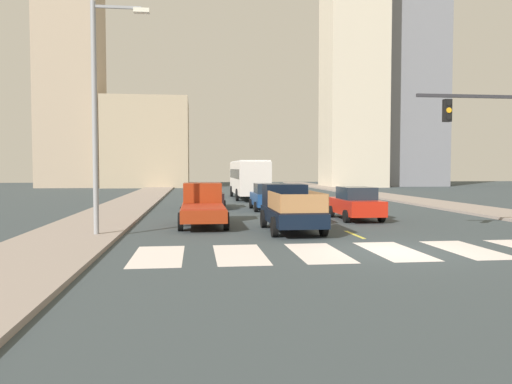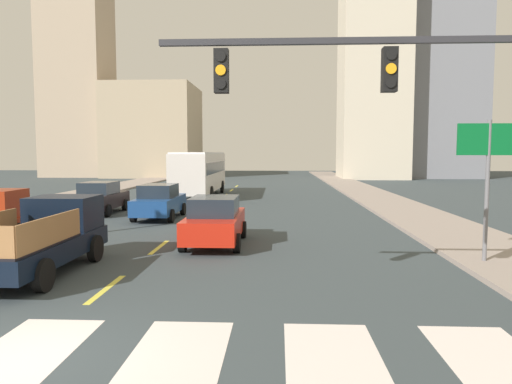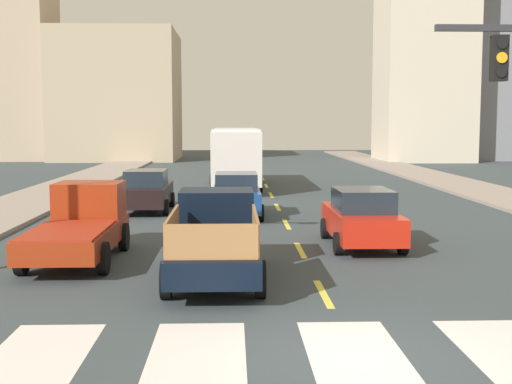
{
  "view_description": "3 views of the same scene",
  "coord_description": "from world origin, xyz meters",
  "px_view_note": "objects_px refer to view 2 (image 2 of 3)",
  "views": [
    {
      "loc": [
        -6.37,
        -15.32,
        2.69
      ],
      "look_at": [
        -2.34,
        17.78,
        1.08
      ],
      "focal_mm": 34.81,
      "sensor_mm": 36.0,
      "label": 1
    },
    {
      "loc": [
        4.14,
        -6.83,
        3.26
      ],
      "look_at": [
        2.94,
        17.94,
        1.19
      ],
      "focal_mm": 32.84,
      "sensor_mm": 36.0,
      "label": 2
    },
    {
      "loc": [
        -1.94,
        -10.28,
        3.67
      ],
      "look_at": [
        -1.06,
        15.34,
        1.04
      ],
      "focal_mm": 47.85,
      "sensor_mm": 36.0,
      "label": 3
    }
  ],
  "objects_px": {
    "sedan_near_right": "(159,201)",
    "sedan_near_left": "(100,198)",
    "sedan_mid": "(215,221)",
    "traffic_signal_gantry": "(445,106)",
    "pickup_stakebed": "(44,237)",
    "direction_sign_green": "(487,161)",
    "city_bus": "(200,171)"
  },
  "relations": [
    {
      "from": "pickup_stakebed",
      "to": "sedan_near_right",
      "type": "height_order",
      "value": "pickup_stakebed"
    },
    {
      "from": "sedan_near_left",
      "to": "traffic_signal_gantry",
      "type": "relative_size",
      "value": 0.54
    },
    {
      "from": "city_bus",
      "to": "pickup_stakebed",
      "type": "bearing_deg",
      "value": -91.52
    },
    {
      "from": "city_bus",
      "to": "direction_sign_green",
      "type": "bearing_deg",
      "value": -60.79
    },
    {
      "from": "sedan_near_right",
      "to": "sedan_near_left",
      "type": "distance_m",
      "value": 4.09
    },
    {
      "from": "traffic_signal_gantry",
      "to": "direction_sign_green",
      "type": "distance_m",
      "value": 5.34
    },
    {
      "from": "sedan_near_right",
      "to": "city_bus",
      "type": "bearing_deg",
      "value": 91.23
    },
    {
      "from": "sedan_mid",
      "to": "traffic_signal_gantry",
      "type": "bearing_deg",
      "value": -51.65
    },
    {
      "from": "pickup_stakebed",
      "to": "sedan_near_left",
      "type": "relative_size",
      "value": 1.18
    },
    {
      "from": "sedan_mid",
      "to": "direction_sign_green",
      "type": "bearing_deg",
      "value": -17.38
    },
    {
      "from": "sedan_near_left",
      "to": "sedan_near_right",
      "type": "bearing_deg",
      "value": -26.51
    },
    {
      "from": "city_bus",
      "to": "direction_sign_green",
      "type": "distance_m",
      "value": 24.28
    },
    {
      "from": "pickup_stakebed",
      "to": "direction_sign_green",
      "type": "xyz_separation_m",
      "value": [
        12.43,
        1.14,
        2.1
      ]
    },
    {
      "from": "sedan_near_right",
      "to": "sedan_mid",
      "type": "bearing_deg",
      "value": -59.04
    },
    {
      "from": "city_bus",
      "to": "direction_sign_green",
      "type": "xyz_separation_m",
      "value": [
        11.84,
        -21.18,
        1.08
      ]
    },
    {
      "from": "sedan_near_right",
      "to": "sedan_near_left",
      "type": "bearing_deg",
      "value": 155.86
    },
    {
      "from": "sedan_near_left",
      "to": "traffic_signal_gantry",
      "type": "height_order",
      "value": "traffic_signal_gantry"
    },
    {
      "from": "sedan_mid",
      "to": "traffic_signal_gantry",
      "type": "distance_m",
      "value": 9.6
    },
    {
      "from": "direction_sign_green",
      "to": "traffic_signal_gantry",
      "type": "bearing_deg",
      "value": -121.97
    },
    {
      "from": "sedan_near_right",
      "to": "traffic_signal_gantry",
      "type": "bearing_deg",
      "value": -54.88
    },
    {
      "from": "direction_sign_green",
      "to": "sedan_near_left",
      "type": "bearing_deg",
      "value": 144.69
    },
    {
      "from": "sedan_mid",
      "to": "sedan_near_left",
      "type": "distance_m",
      "value": 11.07
    },
    {
      "from": "sedan_near_left",
      "to": "direction_sign_green",
      "type": "relative_size",
      "value": 1.05
    },
    {
      "from": "city_bus",
      "to": "sedan_near_left",
      "type": "bearing_deg",
      "value": -110.19
    },
    {
      "from": "pickup_stakebed",
      "to": "direction_sign_green",
      "type": "height_order",
      "value": "direction_sign_green"
    },
    {
      "from": "sedan_near_left",
      "to": "direction_sign_green",
      "type": "distance_m",
      "value": 19.2
    },
    {
      "from": "pickup_stakebed",
      "to": "direction_sign_green",
      "type": "distance_m",
      "value": 12.66
    },
    {
      "from": "sedan_near_right",
      "to": "traffic_signal_gantry",
      "type": "relative_size",
      "value": 0.54
    },
    {
      "from": "sedan_near_left",
      "to": "direction_sign_green",
      "type": "xyz_separation_m",
      "value": [
        15.57,
        -11.03,
        2.17
      ]
    },
    {
      "from": "sedan_near_right",
      "to": "direction_sign_green",
      "type": "height_order",
      "value": "direction_sign_green"
    },
    {
      "from": "city_bus",
      "to": "sedan_near_left",
      "type": "xyz_separation_m",
      "value": [
        -3.73,
        -10.15,
        -1.09
      ]
    },
    {
      "from": "sedan_near_right",
      "to": "pickup_stakebed",
      "type": "bearing_deg",
      "value": -91.57
    }
  ]
}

